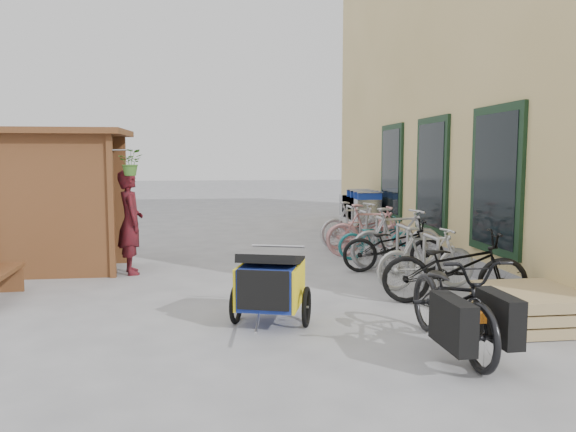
{
  "coord_description": "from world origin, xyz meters",
  "views": [
    {
      "loc": [
        -0.62,
        -7.34,
        1.94
      ],
      "look_at": [
        0.5,
        1.5,
        1.0
      ],
      "focal_mm": 35.0,
      "sensor_mm": 36.0,
      "label": 1
    }
  ],
  "objects": [
    {
      "name": "bike_7",
      "position": [
        2.32,
        4.38,
        0.5
      ],
      "size": [
        1.72,
        0.89,
        1.0
      ],
      "primitive_type": "imported",
      "rotation": [
        0.0,
        0.0,
        1.84
      ],
      "color": "#B8B8BD",
      "rests_on": "ground"
    },
    {
      "name": "building",
      "position": [
        6.49,
        4.5,
        3.49
      ],
      "size": [
        6.07,
        13.0,
        7.0
      ],
      "color": "#DFC380",
      "rests_on": "ground"
    },
    {
      "name": "bike_5",
      "position": [
        2.32,
        3.18,
        0.52
      ],
      "size": [
        1.77,
        0.69,
        1.03
      ],
      "primitive_type": "imported",
      "rotation": [
        0.0,
        0.0,
        1.45
      ],
      "color": "tan",
      "rests_on": "ground"
    },
    {
      "name": "person_kiosk",
      "position": [
        -2.05,
        2.15,
        0.86
      ],
      "size": [
        0.57,
        0.72,
        1.72
      ],
      "primitive_type": "imported",
      "rotation": [
        0.0,
        0.0,
        1.86
      ],
      "color": "maroon",
      "rests_on": "ground"
    },
    {
      "name": "ground",
      "position": [
        0.0,
        0.0,
        0.0
      ],
      "size": [
        80.0,
        80.0,
        0.0
      ],
      "primitive_type": "plane",
      "color": "#9D9C9F"
    },
    {
      "name": "bike_1",
      "position": [
        2.41,
        0.44,
        0.47
      ],
      "size": [
        1.58,
        0.58,
        0.93
      ],
      "primitive_type": "imported",
      "rotation": [
        0.0,
        0.0,
        1.66
      ],
      "color": "beige",
      "rests_on": "ground"
    },
    {
      "name": "bike_3",
      "position": [
        2.49,
        2.04,
        0.54
      ],
      "size": [
        1.84,
        0.81,
        1.07
      ],
      "primitive_type": "imported",
      "rotation": [
        0.0,
        0.0,
        1.75
      ],
      "color": "#B8B8BD",
      "rests_on": "ground"
    },
    {
      "name": "bike_0",
      "position": [
        2.46,
        -0.4,
        0.49
      ],
      "size": [
        1.98,
        1.06,
        0.99
      ],
      "primitive_type": "imported",
      "rotation": [
        0.0,
        0.0,
        1.35
      ],
      "color": "black",
      "rests_on": "ground"
    },
    {
      "name": "child_trailer",
      "position": [
        -0.02,
        -0.99,
        0.49
      ],
      "size": [
        0.99,
        1.54,
        0.89
      ],
      "rotation": [
        0.0,
        0.0,
        -0.3
      ],
      "color": "#1B3197",
      "rests_on": "ground"
    },
    {
      "name": "bike_4",
      "position": [
        2.39,
        2.93,
        0.4
      ],
      "size": [
        1.55,
        0.59,
        0.8
      ],
      "primitive_type": "imported",
      "rotation": [
        0.0,
        0.0,
        1.61
      ],
      "color": "#1C6A70",
      "rests_on": "ground"
    },
    {
      "name": "cargo_bike",
      "position": [
        1.71,
        -2.12,
        0.5
      ],
      "size": [
        0.72,
        1.92,
        1.0
      ],
      "rotation": [
        0.0,
        0.0,
        0.03
      ],
      "color": "black",
      "rests_on": "ground"
    },
    {
      "name": "pallet_stack",
      "position": [
        3.0,
        -1.4,
        0.21
      ],
      "size": [
        1.0,
        1.2,
        0.4
      ],
      "color": "tan",
      "rests_on": "ground"
    },
    {
      "name": "bike_2",
      "position": [
        2.32,
        1.71,
        0.45
      ],
      "size": [
        1.77,
        0.8,
        0.9
      ],
      "primitive_type": "imported",
      "rotation": [
        0.0,
        0.0,
        1.45
      ],
      "color": "black",
      "rests_on": "ground"
    },
    {
      "name": "kiosk",
      "position": [
        -3.28,
        2.47,
        1.55
      ],
      "size": [
        2.49,
        1.65,
        2.4
      ],
      "color": "brown",
      "rests_on": "ground"
    },
    {
      "name": "shopping_carts",
      "position": [
        3.0,
        6.69,
        0.65
      ],
      "size": [
        0.62,
        2.1,
        1.12
      ],
      "color": "silver",
      "rests_on": "ground"
    },
    {
      "name": "bike_6",
      "position": [
        2.4,
        4.09,
        0.4
      ],
      "size": [
        1.57,
        0.64,
        0.81
      ],
      "primitive_type": "imported",
      "rotation": [
        0.0,
        0.0,
        1.5
      ],
      "color": "tan",
      "rests_on": "ground"
    },
    {
      "name": "bike_rack",
      "position": [
        2.3,
        2.4,
        0.52
      ],
      "size": [
        0.05,
        5.35,
        0.86
      ],
      "color": "#A5A8AD",
      "rests_on": "ground"
    }
  ]
}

